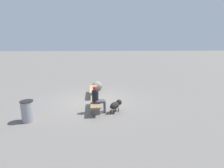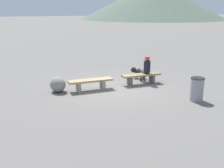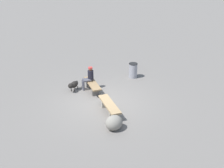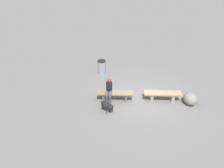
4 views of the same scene
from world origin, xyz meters
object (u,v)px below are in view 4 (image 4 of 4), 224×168
bench_right (115,94)px  dog (107,106)px  trash_bin (102,67)px  seated_person (109,89)px  boulder (190,99)px  bench_left (162,95)px

bench_right → dog: 1.01m
trash_bin → seated_person: bearing=103.4°
seated_person → bench_right: bearing=-157.4°
bench_right → seated_person: (0.29, 0.11, 0.38)m
trash_bin → bench_right: bearing=109.4°
dog → boulder: 4.15m
dog → boulder: size_ratio=0.96×
bench_left → seated_person: bearing=4.0°
dog → boulder: bearing=55.0°
bench_left → boulder: size_ratio=2.58×
bench_left → seated_person: 2.73m
bench_left → boulder: boulder is taller
seated_person → boulder: (-4.02, -0.01, -0.41)m
seated_person → trash_bin: 2.95m
bench_left → dog: 2.94m
seated_person → boulder: size_ratio=1.72×
seated_person → boulder: bearing=-178.8°
boulder → trash_bin: bearing=-31.1°
bench_right → dog: size_ratio=2.61×
dog → trash_bin: size_ratio=0.80×
bench_right → boulder: (-3.74, 0.10, -0.03)m
trash_bin → boulder: size_ratio=1.21×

